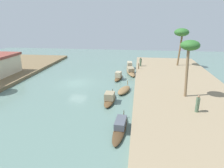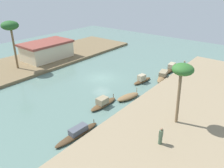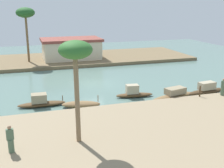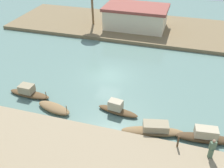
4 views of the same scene
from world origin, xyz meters
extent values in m
plane|color=slate|center=(0.00, 0.00, 0.00)|extent=(68.84, 68.84, 0.00)
cube|color=#937F60|center=(0.00, -14.76, 0.24)|extent=(39.33, 12.33, 0.47)
cube|color=brown|center=(0.00, 14.76, 0.24)|extent=(39.33, 12.33, 0.47)
ellipsoid|color=#47331E|center=(10.22, -7.32, 0.26)|extent=(4.78, 1.56, 0.52)
cube|color=tan|center=(10.21, -7.32, 0.90)|extent=(1.82, 1.07, 0.75)
ellipsoid|color=brown|center=(2.79, -5.97, 0.20)|extent=(3.84, 1.40, 0.41)
cube|color=tan|center=(2.55, -5.94, 0.84)|extent=(1.30, 0.98, 0.86)
ellipsoid|color=brown|center=(6.17, -7.70, 0.25)|extent=(5.17, 2.19, 0.50)
cube|color=gray|center=(6.38, -7.66, 0.80)|extent=(2.20, 1.46, 0.61)
ellipsoid|color=brown|center=(-6.23, -5.89, 0.20)|extent=(4.31, 1.23, 0.40)
cube|color=gray|center=(-6.44, -5.89, 0.79)|extent=(1.38, 1.07, 0.77)
cylinder|color=brown|center=(-4.35, -5.95, 0.61)|extent=(0.07, 0.07, 0.50)
ellipsoid|color=brown|center=(-2.88, -7.25, 0.27)|extent=(3.65, 2.02, 0.54)
cylinder|color=brown|center=(-1.41, -7.63, 0.81)|extent=(0.07, 0.07, 0.63)
ellipsoid|color=#47331E|center=(-12.24, -7.66, 0.18)|extent=(5.24, 1.28, 0.36)
cube|color=#4C515B|center=(-12.06, -7.67, 0.65)|extent=(1.96, 0.96, 0.58)
cylinder|color=#47331E|center=(-9.96, -7.79, 0.56)|extent=(0.07, 0.07, 0.46)
cylinder|color=#4C664C|center=(-8.63, -14.76, 0.89)|extent=(0.36, 0.36, 0.83)
cube|color=#4C664C|center=(-8.63, -14.76, 1.63)|extent=(0.43, 0.24, 0.66)
sphere|color=#9E7556|center=(-8.63, -14.76, 2.07)|extent=(0.22, 0.22, 0.22)
cylinder|color=#4C664C|center=(10.51, -9.36, 0.88)|extent=(0.48, 0.48, 0.81)
cube|color=#4C664C|center=(10.51, -9.36, 1.60)|extent=(0.50, 0.42, 0.64)
sphere|color=#9E7556|center=(10.51, -9.36, 2.03)|extent=(0.22, 0.22, 0.22)
cylinder|color=#4C3823|center=(8.21, -9.03, 1.00)|extent=(0.14, 0.14, 1.06)
cylinder|color=#7F6647|center=(-4.53, -14.41, 3.21)|extent=(0.30, 0.56, 5.49)
ellipsoid|color=#2D6628|center=(-4.53, -14.41, 6.36)|extent=(2.06, 2.06, 1.13)
cylinder|color=brown|center=(-6.63, 13.29, 3.83)|extent=(0.33, 0.63, 6.72)
ellipsoid|color=#235623|center=(-6.63, 13.29, 7.72)|extent=(2.70, 2.70, 1.49)
cube|color=beige|center=(-0.02, 13.99, 1.88)|extent=(8.75, 5.50, 2.82)
cube|color=brown|center=(-0.02, 13.99, 3.49)|extent=(9.28, 5.83, 0.40)
camera|label=1|loc=(-26.90, -8.96, 9.02)|focal=31.58mm
camera|label=2|loc=(-23.03, -20.76, 13.52)|focal=33.71mm
camera|label=3|loc=(-7.56, -31.14, 9.01)|focal=45.90mm
camera|label=4|loc=(7.49, -23.58, 15.01)|focal=41.95mm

